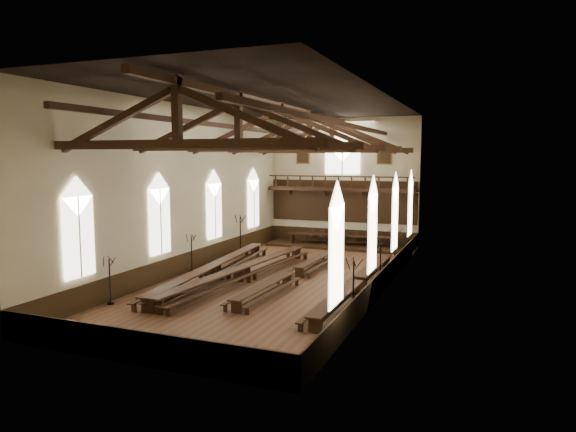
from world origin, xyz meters
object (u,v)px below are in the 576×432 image
object	(u,v)px
refectory_row_c	(294,273)
high_table	(341,236)
refectory_row_a	(213,268)
candelabrum_left_mid	(192,261)
candelabrum_right_far	(395,256)
dais	(341,246)
candelabrum_left_near	(110,290)
refectory_row_d	(359,282)
refectory_row_b	(242,270)
candelabrum_right_mid	(380,271)
candelabrum_left_far	(240,242)
candelabrum_right_near	(353,298)

from	to	relation	value
refectory_row_c	high_table	size ratio (longest dim) A/B	1.62
refectory_row_a	high_table	world-z (taller)	high_table
refectory_row_c	high_table	world-z (taller)	high_table
candelabrum_left_mid	candelabrum_right_far	xyz separation A→B (m)	(11.10, 5.87, 0.05)
dais	candelabrum_left_near	xyz separation A→B (m)	(-5.92, -18.96, 0.60)
refectory_row_a	candelabrum_left_mid	distance (m)	1.89
high_table	candelabrum_left_near	world-z (taller)	candelabrum_left_near
refectory_row_d	refectory_row_c	bearing A→B (deg)	166.40
refectory_row_b	dais	bearing A→B (deg)	79.61
refectory_row_d	refectory_row_a	bearing A→B (deg)	179.68
refectory_row_d	candelabrum_right_mid	bearing A→B (deg)	69.28
candelabrum_left_mid	candelabrum_left_far	xyz separation A→B (m)	(0.00, 6.45, 0.14)
candelabrum_right_near	candelabrum_left_near	bearing A→B (deg)	-167.30
refectory_row_c	dais	bearing A→B (deg)	92.50
dais	high_table	distance (m)	0.77
candelabrum_left_near	dais	bearing A→B (deg)	72.66
refectory_row_b	refectory_row_d	world-z (taller)	refectory_row_b
candelabrum_left_near	refectory_row_a	bearing A→B (deg)	74.65
candelabrum_right_near	candelabrum_right_mid	bearing A→B (deg)	90.00
refectory_row_a	dais	xyz separation A→B (m)	(4.13, 12.43, -0.48)
refectory_row_b	dais	distance (m)	12.60
refectory_row_b	refectory_row_a	bearing A→B (deg)	-178.45
refectory_row_a	candelabrum_left_near	xyz separation A→B (m)	(-1.79, -6.53, 0.12)
candelabrum_left_far	dais	bearing A→B (deg)	42.35
refectory_row_b	high_table	xyz separation A→B (m)	(2.27, 12.38, 0.29)
dais	candelabrum_right_mid	size ratio (longest dim) A/B	4.43
refectory_row_b	candelabrum_left_far	xyz separation A→B (m)	(-3.65, 6.99, 0.28)
refectory_row_a	candelabrum_left_mid	world-z (taller)	candelabrum_left_mid
candelabrum_right_near	refectory_row_d	bearing A→B (deg)	100.27
candelabrum_right_near	candelabrum_left_far	bearing A→B (deg)	135.10
high_table	candelabrum_right_far	xyz separation A→B (m)	(5.18, -5.98, -0.09)
candelabrum_left_mid	high_table	bearing A→B (deg)	63.45
candelabrum_left_far	high_table	bearing A→B (deg)	42.35
refectory_row_b	dais	size ratio (longest dim) A/B	1.31
refectory_row_a	refectory_row_c	world-z (taller)	refectory_row_a
refectory_row_b	candelabrum_right_near	size ratio (longest dim) A/B	5.78
refectory_row_c	dais	xyz separation A→B (m)	(-0.50, 11.52, -0.39)
refectory_row_a	refectory_row_b	bearing A→B (deg)	1.55
refectory_row_d	refectory_row_b	bearing A→B (deg)	179.17
candelabrum_left_far	candelabrum_right_mid	bearing A→B (deg)	-25.01
high_table	candelabrum_left_near	bearing A→B (deg)	-107.34
refectory_row_d	candelabrum_left_far	distance (m)	12.57
dais	refectory_row_a	bearing A→B (deg)	-108.36
high_table	candelabrum_left_mid	xyz separation A→B (m)	(-5.92, -11.85, -0.15)
candelabrum_left_mid	candelabrum_right_far	size ratio (longest dim) A/B	0.93
high_table	candelabrum_right_far	world-z (taller)	candelabrum_right_far
refectory_row_a	candelabrum_right_mid	bearing A→B (deg)	11.29
refectory_row_d	candelabrum_right_far	size ratio (longest dim) A/B	5.56
high_table	candelabrum_right_near	world-z (taller)	candelabrum_right_near
refectory_row_c	refectory_row_d	world-z (taller)	refectory_row_d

